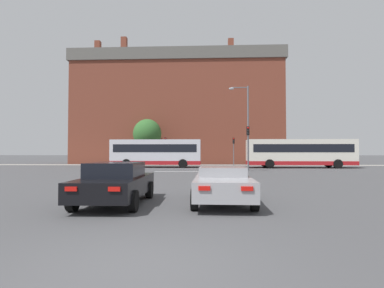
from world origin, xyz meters
TOP-DOWN VIEW (x-y plane):
  - ground_plane at (0.00, 0.00)m, footprint 400.00×400.00m
  - stop_line_strip at (0.00, 22.86)m, footprint 7.34×0.30m
  - far_pavement at (0.00, 37.36)m, footprint 68.16×2.50m
  - brick_civic_building at (-3.53, 45.92)m, footprint 33.42×12.26m
  - car_saloon_left at (-1.99, 5.50)m, footprint 2.05×4.36m
  - car_roadster_right at (1.60, 5.88)m, footprint 2.05×4.46m
  - bus_crossing_lead at (-4.78, 30.45)m, footprint 10.40×2.70m
  - bus_crossing_trailing at (11.73, 30.13)m, footprint 11.89×2.76m
  - traffic_light_far_right at (4.81, 36.44)m, footprint 0.26×0.31m
  - traffic_light_far_left at (-4.52, 36.45)m, footprint 0.26×0.31m
  - traffic_light_near_right at (4.92, 23.34)m, footprint 0.26×0.31m
  - street_lamp_junction at (4.90, 25.10)m, footprint 1.96×0.36m
  - pedestrian_waiting at (-5.28, 36.84)m, footprint 0.45×0.34m
  - pedestrian_walking_east at (-9.65, 37.32)m, footprint 0.29×0.44m
  - tree_by_building at (-7.32, 37.83)m, footprint 4.03×4.03m

SIDE VIEW (x-z plane):
  - ground_plane at x=0.00m, z-range 0.00..0.00m
  - stop_line_strip at x=0.00m, z-range 0.00..0.01m
  - far_pavement at x=0.00m, z-range 0.00..0.01m
  - car_roadster_right at x=1.60m, z-range 0.04..1.26m
  - car_saloon_left at x=-1.99m, z-range 0.02..1.42m
  - pedestrian_waiting at x=-5.28m, z-range 0.12..1.69m
  - pedestrian_walking_east at x=-9.65m, z-range 0.14..1.79m
  - bus_crossing_trailing at x=11.73m, z-range 0.12..3.34m
  - bus_crossing_lead at x=-4.78m, z-range 0.12..3.35m
  - traffic_light_far_right at x=4.81m, z-range 0.67..4.44m
  - traffic_light_far_left at x=-4.52m, z-range 0.68..4.51m
  - traffic_light_near_right at x=4.92m, z-range 0.72..4.87m
  - tree_by_building at x=-7.32m, z-range 1.13..7.66m
  - street_lamp_junction at x=4.90m, z-range 0.81..9.12m
  - brick_civic_building at x=-3.53m, z-range -1.33..19.19m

